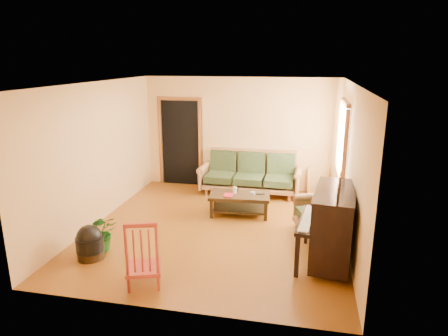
% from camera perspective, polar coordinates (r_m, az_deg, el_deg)
% --- Properties ---
extents(floor, '(5.00, 5.00, 0.00)m').
position_cam_1_polar(floor, '(7.36, -1.08, -8.65)').
color(floor, '#63330D').
rests_on(floor, ground).
extents(doorway, '(1.08, 0.16, 2.05)m').
position_cam_1_polar(doorway, '(9.70, -6.25, 3.57)').
color(doorway, black).
rests_on(doorway, floor).
extents(window, '(0.12, 1.36, 1.46)m').
position_cam_1_polar(window, '(8.03, 16.63, 3.99)').
color(window, white).
rests_on(window, right_wall).
extents(sofa, '(2.26, 0.98, 0.96)m').
position_cam_1_polar(sofa, '(9.07, 3.69, -0.75)').
color(sofa, brown).
rests_on(sofa, floor).
extents(coffee_table, '(1.22, 0.73, 0.43)m').
position_cam_1_polar(coffee_table, '(7.93, 2.24, -5.19)').
color(coffee_table, black).
rests_on(coffee_table, floor).
extents(armchair, '(1.16, 1.18, 0.94)m').
position_cam_1_polar(armchair, '(7.13, 13.76, -5.86)').
color(armchair, brown).
rests_on(armchair, floor).
extents(piano, '(0.92, 1.40, 1.16)m').
position_cam_1_polar(piano, '(6.18, 15.28, -8.20)').
color(piano, black).
rests_on(piano, floor).
extents(footstool, '(0.47, 0.47, 0.40)m').
position_cam_1_polar(footstool, '(6.60, -18.59, -10.53)').
color(footstool, black).
rests_on(footstool, floor).
extents(red_chair, '(0.59, 0.62, 0.98)m').
position_cam_1_polar(red_chair, '(5.59, -11.48, -11.62)').
color(red_chair, maroon).
rests_on(red_chair, floor).
extents(leaning_frame, '(0.48, 0.14, 0.63)m').
position_cam_1_polar(leaning_frame, '(9.34, 13.30, -1.75)').
color(leaning_frame, gold).
rests_on(leaning_frame, floor).
extents(ceramic_crock, '(0.21, 0.21, 0.26)m').
position_cam_1_polar(ceramic_crock, '(9.27, 13.63, -3.09)').
color(ceramic_crock, '#3551A0').
rests_on(ceramic_crock, floor).
extents(potted_plant, '(0.70, 0.66, 0.62)m').
position_cam_1_polar(potted_plant, '(6.75, -17.10, -8.78)').
color(potted_plant, '#175017').
rests_on(potted_plant, floor).
extents(book, '(0.19, 0.25, 0.02)m').
position_cam_1_polar(book, '(7.76, -0.02, -3.87)').
color(book, '#A41522').
rests_on(book, coffee_table).
extents(candle, '(0.09, 0.09, 0.12)m').
position_cam_1_polar(candle, '(7.89, 1.58, -3.16)').
color(candle, white).
rests_on(candle, coffee_table).
extents(glass_jar, '(0.10, 0.10, 0.06)m').
position_cam_1_polar(glass_jar, '(7.83, 4.14, -3.61)').
color(glass_jar, white).
rests_on(glass_jar, coffee_table).
extents(remote, '(0.17, 0.08, 0.02)m').
position_cam_1_polar(remote, '(7.86, 5.24, -3.71)').
color(remote, black).
rests_on(remote, coffee_table).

